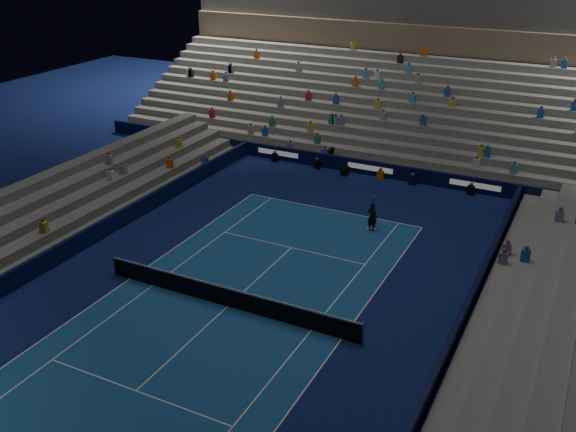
# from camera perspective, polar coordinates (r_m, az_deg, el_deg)

# --- Properties ---
(ground) EXTENTS (90.00, 90.00, 0.00)m
(ground) POSITION_cam_1_polar(r_m,az_deg,el_deg) (29.16, -5.34, -7.96)
(ground) COLOR #0C174C
(ground) RESTS_ON ground
(court_surface) EXTENTS (10.97, 23.77, 0.01)m
(court_surface) POSITION_cam_1_polar(r_m,az_deg,el_deg) (29.15, -5.34, -7.95)
(court_surface) COLOR navy
(court_surface) RESTS_ON ground
(sponsor_barrier_far) EXTENTS (44.00, 0.25, 1.00)m
(sponsor_barrier_far) POSITION_cam_1_polar(r_m,az_deg,el_deg) (44.09, 7.32, 4.23)
(sponsor_barrier_far) COLOR black
(sponsor_barrier_far) RESTS_ON ground
(sponsor_barrier_east) EXTENTS (0.25, 37.00, 1.00)m
(sponsor_barrier_east) POSITION_cam_1_polar(r_m,az_deg,el_deg) (25.87, 13.68, -11.99)
(sponsor_barrier_east) COLOR black
(sponsor_barrier_east) RESTS_ON ground
(sponsor_barrier_west) EXTENTS (0.25, 37.00, 1.00)m
(sponsor_barrier_west) POSITION_cam_1_polar(r_m,az_deg,el_deg) (34.48, -19.27, -2.97)
(sponsor_barrier_west) COLOR black
(sponsor_barrier_west) RESTS_ON ground
(grandstand_main) EXTENTS (44.00, 15.20, 11.20)m
(grandstand_main) POSITION_cam_1_polar(r_m,az_deg,el_deg) (51.88, 11.08, 10.37)
(grandstand_main) COLOR slate
(grandstand_main) RESTS_ON ground
(grandstand_east) EXTENTS (5.00, 37.00, 2.50)m
(grandstand_east) POSITION_cam_1_polar(r_m,az_deg,el_deg) (25.36, 21.55, -12.84)
(grandstand_east) COLOR slate
(grandstand_east) RESTS_ON ground
(grandstand_west) EXTENTS (5.00, 37.00, 2.50)m
(grandstand_west) POSITION_cam_1_polar(r_m,az_deg,el_deg) (36.72, -23.20, -1.20)
(grandstand_west) COLOR slate
(grandstand_west) RESTS_ON ground
(tennis_net) EXTENTS (12.90, 0.10, 1.10)m
(tennis_net) POSITION_cam_1_polar(r_m,az_deg,el_deg) (28.89, -5.38, -7.11)
(tennis_net) COLOR #B2B2B7
(tennis_net) RESTS_ON ground
(tennis_player) EXTENTS (0.68, 0.52, 1.67)m
(tennis_player) POSITION_cam_1_polar(r_m,az_deg,el_deg) (35.83, 7.44, -0.08)
(tennis_player) COLOR black
(tennis_player) RESTS_ON ground
(broadcast_camera) EXTENTS (0.45, 0.89, 0.59)m
(broadcast_camera) POSITION_cam_1_polar(r_m,az_deg,el_deg) (43.98, 5.04, 4.01)
(broadcast_camera) COLOR black
(broadcast_camera) RESTS_ON ground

